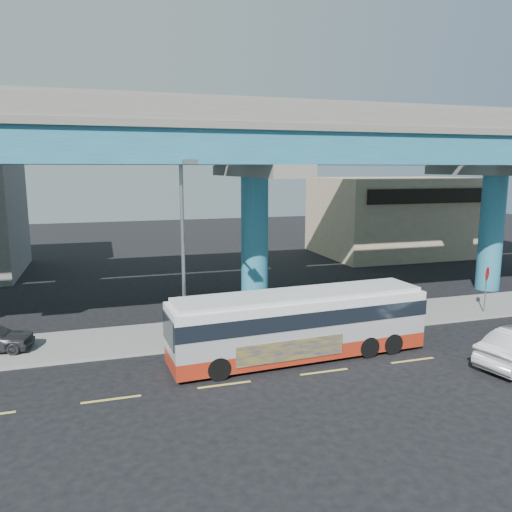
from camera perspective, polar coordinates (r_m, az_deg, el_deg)
name	(u,v)px	position (r m, az deg, el deg)	size (l,w,h in m)	color
ground	(321,369)	(20.41, 7.43, -12.68)	(120.00, 120.00, 0.00)	black
sidewalk	(275,326)	(25.17, 2.20, -7.98)	(70.00, 4.00, 0.15)	gray
lane_markings	(324,372)	(20.16, 7.79, -12.97)	(58.00, 0.12, 0.01)	#D8C64C
viaduct	(254,144)	(27.40, -0.23, 12.72)	(52.00, 12.40, 11.70)	#215D7F
building_beige	(397,216)	(47.93, 15.80, 4.43)	(14.00, 10.23, 7.00)	#C2AC8A
transit_bus	(300,322)	(20.98, 5.02, -7.52)	(11.08, 3.00, 2.81)	#9F2613
street_lamp	(185,227)	(20.89, -8.17, 3.33)	(0.50, 2.65, 8.21)	gray
stop_sign	(487,280)	(29.43, 24.85, -2.48)	(0.64, 0.46, 2.51)	gray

